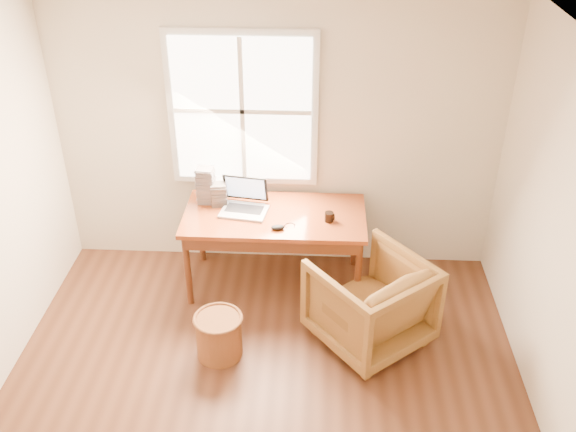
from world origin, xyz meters
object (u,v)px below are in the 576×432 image
object	(u,v)px
armchair	(370,302)
wicker_stool	(219,336)
laptop	(243,198)
coffee_mug	(329,217)
desk	(275,216)
cd_stack_a	(206,186)

from	to	relation	value
armchair	wicker_stool	distance (m)	1.24
wicker_stool	laptop	size ratio (longest dim) A/B	0.88
laptop	coffee_mug	size ratio (longest dim) A/B	4.83
desk	coffee_mug	xyz separation A→B (m)	(0.48, -0.09, 0.06)
coffee_mug	cd_stack_a	bearing A→B (deg)	174.39
wicker_stool	laptop	distance (m)	1.22
wicker_stool	coffee_mug	distance (m)	1.37
laptop	desk	bearing A→B (deg)	7.30
desk	wicker_stool	distance (m)	1.18
desk	armchair	xyz separation A→B (m)	(0.82, -0.72, -0.35)
coffee_mug	armchair	bearing A→B (deg)	-49.51
coffee_mug	desk	bearing A→B (deg)	-179.24
armchair	cd_stack_a	xyz separation A→B (m)	(-1.46, 0.98, 0.49)
wicker_stool	coffee_mug	size ratio (longest dim) A/B	4.24
laptop	armchair	bearing A→B (deg)	-24.85
desk	armchair	size ratio (longest dim) A/B	1.91
laptop	coffee_mug	world-z (taller)	laptop
armchair	cd_stack_a	size ratio (longest dim) A/B	3.33
armchair	wicker_stool	xyz separation A→B (m)	(-1.20, -0.25, -0.20)
armchair	desk	bearing A→B (deg)	-80.35
laptop	coffee_mug	bearing A→B (deg)	1.23
desk	wicker_stool	world-z (taller)	desk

